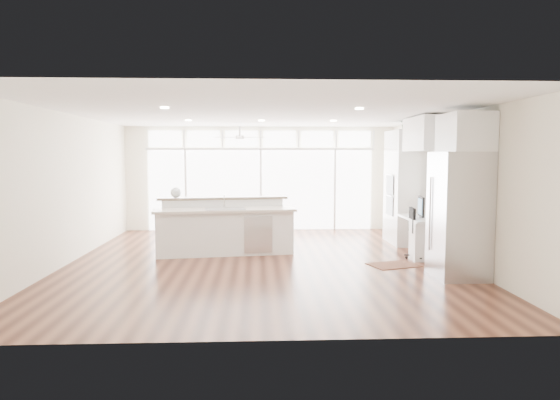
{
  "coord_description": "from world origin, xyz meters",
  "views": [
    {
      "loc": [
        -0.09,
        -9.08,
        1.93
      ],
      "look_at": [
        0.35,
        0.6,
        1.08
      ],
      "focal_mm": 32.0,
      "sensor_mm": 36.0,
      "label": 1
    }
  ],
  "objects": [
    {
      "name": "monitor",
      "position": [
        3.05,
        0.3,
        0.97
      ],
      "size": [
        0.16,
        0.51,
        0.42
      ],
      "primitive_type": "cube",
      "rotation": [
        0.0,
        0.0,
        -0.16
      ],
      "color": "black",
      "rests_on": "desk_nook"
    },
    {
      "name": "refrigerator",
      "position": [
        3.11,
        -1.35,
        1.0
      ],
      "size": [
        0.76,
        0.9,
        2.0
      ],
      "primitive_type": "cube",
      "color": "#B4B4B9",
      "rests_on": "floor"
    },
    {
      "name": "ceiling_fan",
      "position": [
        -0.5,
        2.8,
        2.48
      ],
      "size": [
        1.16,
        1.16,
        0.32
      ],
      "primitive_type": "cube",
      "color": "silver",
      "rests_on": "ceiling"
    },
    {
      "name": "glass_wall",
      "position": [
        0.0,
        3.94,
        1.05
      ],
      "size": [
        5.8,
        0.06,
        2.08
      ],
      "primitive_type": "cube",
      "color": "white",
      "rests_on": "wall_back"
    },
    {
      "name": "kitchen_island",
      "position": [
        -0.74,
        0.75,
        0.55
      ],
      "size": [
        2.88,
        1.4,
        1.1
      ],
      "primitive_type": "cube",
      "rotation": [
        0.0,
        0.0,
        0.13
      ],
      "color": "white",
      "rests_on": "floor"
    },
    {
      "name": "wall_front",
      "position": [
        0.0,
        -4.0,
        1.35
      ],
      "size": [
        7.0,
        0.04,
        2.7
      ],
      "primitive_type": "cube",
      "color": "white",
      "rests_on": "floor"
    },
    {
      "name": "wall_right",
      "position": [
        3.5,
        0.0,
        1.35
      ],
      "size": [
        0.04,
        8.0,
        2.7
      ],
      "primitive_type": "cube",
      "color": "white",
      "rests_on": "floor"
    },
    {
      "name": "framed_photos",
      "position": [
        3.46,
        0.92,
        1.4
      ],
      "size": [
        0.06,
        0.22,
        0.8
      ],
      "primitive_type": "cube",
      "color": "black",
      "rests_on": "wall_right"
    },
    {
      "name": "keyboard",
      "position": [
        2.88,
        0.3,
        0.77
      ],
      "size": [
        0.13,
        0.29,
        0.01
      ],
      "primitive_type": "cube",
      "rotation": [
        0.0,
        0.0,
        -0.09
      ],
      "color": "white",
      "rests_on": "desk_nook"
    },
    {
      "name": "transom_row",
      "position": [
        0.0,
        3.94,
        2.38
      ],
      "size": [
        5.9,
        0.06,
        0.4
      ],
      "primitive_type": "cube",
      "color": "white",
      "rests_on": "wall_back"
    },
    {
      "name": "office_chair",
      "position": [
        3.02,
        0.05,
        0.48
      ],
      "size": [
        0.54,
        0.51,
        0.96
      ],
      "primitive_type": "cube",
      "rotation": [
        0.0,
        0.0,
        -0.1
      ],
      "color": "black",
      "rests_on": "floor"
    },
    {
      "name": "desk_window",
      "position": [
        3.46,
        0.3,
        1.55
      ],
      "size": [
        0.04,
        0.85,
        0.85
      ],
      "primitive_type": "cube",
      "color": "white",
      "rests_on": "wall_right"
    },
    {
      "name": "wall_back",
      "position": [
        0.0,
        4.0,
        1.35
      ],
      "size": [
        7.0,
        0.04,
        2.7
      ],
      "primitive_type": "cube",
      "color": "white",
      "rests_on": "floor"
    },
    {
      "name": "wall_left",
      "position": [
        -3.5,
        0.0,
        1.35
      ],
      "size": [
        0.04,
        8.0,
        2.7
      ],
      "primitive_type": "cube",
      "color": "white",
      "rests_on": "floor"
    },
    {
      "name": "upper_cabinets",
      "position": [
        3.17,
        0.3,
        2.35
      ],
      "size": [
        0.64,
        1.3,
        0.64
      ],
      "primitive_type": "cube",
      "color": "white",
      "rests_on": "wall_right"
    },
    {
      "name": "potted_plant",
      "position": [
        3.17,
        1.8,
        2.61
      ],
      "size": [
        0.28,
        0.31,
        0.23
      ],
      "primitive_type": "imported",
      "rotation": [
        0.0,
        0.0,
        0.08
      ],
      "color": "#2B4F22",
      "rests_on": "oven_cabinet"
    },
    {
      "name": "floor",
      "position": [
        0.0,
        0.0,
        -0.01
      ],
      "size": [
        7.0,
        8.0,
        0.02
      ],
      "primitive_type": "cube",
      "color": "#3F1E13",
      "rests_on": "ground"
    },
    {
      "name": "fridge_cabinet",
      "position": [
        3.17,
        -1.35,
        2.3
      ],
      "size": [
        0.64,
        0.9,
        0.6
      ],
      "primitive_type": "cube",
      "color": "white",
      "rests_on": "wall_right"
    },
    {
      "name": "ceiling",
      "position": [
        0.0,
        0.0,
        2.7
      ],
      "size": [
        7.0,
        8.0,
        0.02
      ],
      "primitive_type": "cube",
      "color": "white",
      "rests_on": "wall_back"
    },
    {
      "name": "rug",
      "position": [
        2.32,
        -0.46,
        0.01
      ],
      "size": [
        0.96,
        0.82,
        0.01
      ],
      "primitive_type": "cube",
      "rotation": [
        0.0,
        0.0,
        0.32
      ],
      "color": "#3B1C12",
      "rests_on": "floor"
    },
    {
      "name": "recessed_lights",
      "position": [
        0.0,
        0.2,
        2.68
      ],
      "size": [
        3.4,
        3.0,
        0.02
      ],
      "primitive_type": "cube",
      "color": "white",
      "rests_on": "ceiling"
    },
    {
      "name": "desk_nook",
      "position": [
        3.13,
        0.3,
        0.38
      ],
      "size": [
        0.72,
        1.3,
        0.76
      ],
      "primitive_type": "cube",
      "color": "white",
      "rests_on": "floor"
    },
    {
      "name": "oven_cabinet",
      "position": [
        3.17,
        1.8,
        1.25
      ],
      "size": [
        0.64,
        1.2,
        2.5
      ],
      "primitive_type": "cube",
      "color": "white",
      "rests_on": "floor"
    },
    {
      "name": "fishbowl",
      "position": [
        -1.73,
        1.02,
        1.2
      ],
      "size": [
        0.21,
        0.21,
        0.21
      ],
      "primitive_type": "sphere",
      "rotation": [
        0.0,
        0.0,
        0.0
      ],
      "color": "silver",
      "rests_on": "kitchen_island"
    }
  ]
}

